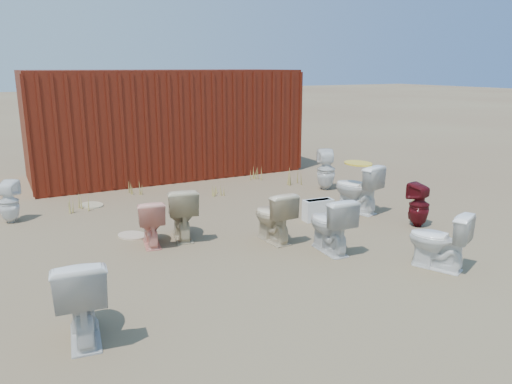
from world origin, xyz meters
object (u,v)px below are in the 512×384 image
shipping_container (164,123)px  toilet_front_maroon (419,205)px  toilet_back_beige_right (273,216)px  loose_tank (318,210)px  toilet_front_pink (150,222)px  toilet_back_beige_left (181,213)px  toilet_back_a (9,202)px  toilet_back_e (326,170)px  toilet_front_a (81,297)px  toilet_front_c (330,224)px  toilet_back_yellowlid (357,188)px  toilet_front_e (438,240)px

shipping_container → toilet_front_maroon: shipping_container is taller
toilet_back_beige_right → loose_tank: (1.16, 0.53, -0.20)m
toilet_front_pink → toilet_back_beige_left: size_ratio=0.86×
toilet_front_maroon → toilet_back_beige_right: size_ratio=0.93×
toilet_back_a → toilet_back_e: size_ratio=0.84×
toilet_front_a → toilet_front_pink: 2.53m
shipping_container → toilet_front_c: size_ratio=7.71×
toilet_front_pink → toilet_back_yellowlid: 3.65m
loose_tank → shipping_container: bearing=106.7°
toilet_back_beige_left → toilet_back_e: toilet_back_e is taller
toilet_front_a → toilet_front_maroon: 5.38m
toilet_back_beige_right → shipping_container: bearing=-93.9°
toilet_front_c → toilet_back_a: toilet_front_c is taller
toilet_front_a → toilet_front_maroon: bearing=-161.9°
loose_tank → toilet_front_e: bearing=-81.5°
toilet_front_maroon → loose_tank: size_ratio=1.40×
shipping_container → toilet_front_maroon: size_ratio=8.60×
toilet_front_e → toilet_back_a: (-4.67, 4.62, -0.03)m
toilet_back_beige_right → toilet_front_maroon: bearing=166.1°
shipping_container → toilet_front_e: size_ratio=8.06×
toilet_front_pink → toilet_back_e: toilet_back_e is taller
toilet_front_c → toilet_back_e: bearing=-121.3°
toilet_front_maroon → toilet_back_beige_left: size_ratio=0.89×
toilet_back_yellowlid → toilet_front_maroon: bearing=91.0°
shipping_container → toilet_back_beige_left: (-1.25, -4.63, -0.81)m
toilet_back_beige_right → loose_tank: 1.30m
toilet_front_c → toilet_back_yellowlid: (1.56, 1.35, 0.04)m
toilet_front_maroon → toilet_front_a: bearing=1.3°
toilet_front_c → toilet_front_maroon: bearing=-169.1°
toilet_front_c → toilet_back_beige_right: 0.87m
toilet_front_c → toilet_front_pink: bearing=-30.4°
shipping_container → toilet_back_beige_right: size_ratio=7.96×
toilet_back_yellowlid → toilet_back_a: bearing=-38.5°
toilet_back_e → shipping_container: bearing=-26.7°
toilet_front_pink → toilet_back_beige_left: bearing=-162.5°
shipping_container → toilet_front_e: 7.36m
toilet_back_beige_right → loose_tank: toilet_back_beige_right is taller
shipping_container → toilet_front_c: shipping_container is taller
shipping_container → toilet_back_beige_right: 5.44m
toilet_front_e → toilet_back_a: 6.57m
toilet_back_beige_left → toilet_front_c: bearing=149.6°
shipping_container → toilet_front_a: bearing=-113.8°
toilet_front_pink → toilet_front_e: toilet_front_e is taller
toilet_back_beige_left → toilet_back_yellowlid: size_ratio=0.92×
toilet_back_yellowlid → loose_tank: size_ratio=1.70×
toilet_front_a → toilet_front_c: toilet_front_a is taller
toilet_front_a → toilet_front_c: size_ratio=1.07×
toilet_back_beige_left → toilet_back_e: size_ratio=0.95×
toilet_front_maroon → toilet_back_yellowlid: 1.16m
toilet_front_a → loose_tank: 4.55m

